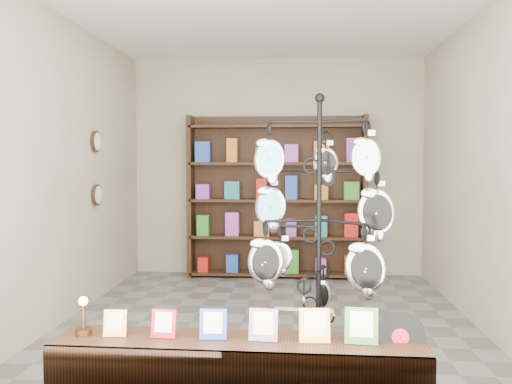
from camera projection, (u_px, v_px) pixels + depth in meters
The scene contains 6 objects.
ground at pixel (267, 323), 5.54m from camera, with size 5.00×5.00×0.00m, color slate.
room_envelope at pixel (267, 133), 5.44m from camera, with size 5.00×5.00×5.00m.
display_tree at pixel (319, 221), 3.85m from camera, with size 1.05×0.99×2.03m.
front_shelf at pixel (238, 384), 3.34m from camera, with size 2.18×0.49×0.77m.
back_shelving at pixel (277, 202), 7.77m from camera, with size 2.42×0.36×2.20m.
wall_clocks at pixel (97, 168), 6.41m from camera, with size 0.03×0.24×0.84m.
Camera 1 is at (0.31, -5.46, 1.57)m, focal length 40.00 mm.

